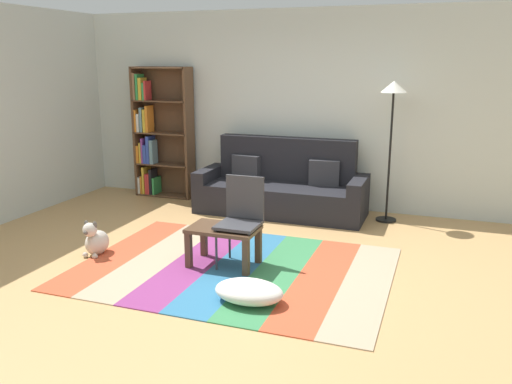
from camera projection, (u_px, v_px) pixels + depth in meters
The scene contains 12 objects.
ground_plane at pixel (239, 266), 5.38m from camera, with size 14.00×14.00×0.00m, color tan.
back_wall at pixel (306, 110), 7.38m from camera, with size 6.80×0.10×2.70m, color silver.
left_wall at pixel (14, 114), 6.85m from camera, with size 0.10×5.50×2.70m, color silver.
rug at pixel (234, 268), 5.32m from camera, with size 3.05×2.24×0.01m.
couch at pixel (282, 188), 7.20m from camera, with size 2.26×0.80×1.00m.
bookshelf at pixel (157, 136), 8.00m from camera, with size 0.90×0.28×1.93m.
coffee_table at pixel (224, 235), 5.33m from camera, with size 0.69×0.44×0.40m.
pouf at pixel (249, 292), 4.55m from camera, with size 0.60×0.41×0.19m, color white.
dog at pixel (96, 240), 5.67m from camera, with size 0.22×0.35×0.40m.
standing_lamp at pixel (393, 105), 6.55m from camera, with size 0.32×0.32×1.78m.
tv_remote at pixel (219, 228), 5.26m from camera, with size 0.04×0.15×0.02m, color black.
folding_chair at pixel (242, 213), 5.33m from camera, with size 0.40×0.40×0.90m.
Camera 1 is at (1.86, -4.68, 2.03)m, focal length 37.44 mm.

